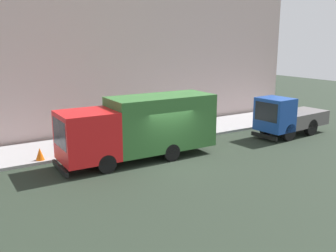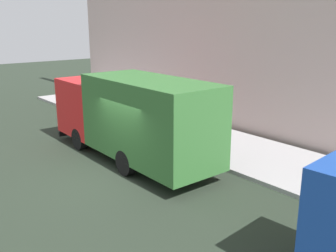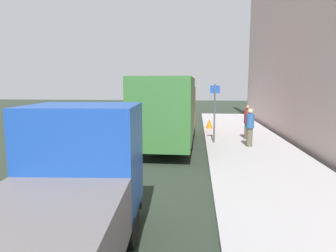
{
  "view_description": "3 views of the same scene",
  "coord_description": "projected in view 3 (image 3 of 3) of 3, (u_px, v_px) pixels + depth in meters",
  "views": [
    {
      "loc": [
        -15.23,
        9.79,
        6.01
      ],
      "look_at": [
        0.79,
        -0.25,
        1.65
      ],
      "focal_mm": 40.69,
      "sensor_mm": 36.0,
      "label": 1
    },
    {
      "loc": [
        -6.42,
        -10.25,
        5.0
      ],
      "look_at": [
        1.16,
        -1.14,
        1.77
      ],
      "focal_mm": 40.57,
      "sensor_mm": 36.0,
      "label": 2
    },
    {
      "loc": [
        2.56,
        -12.91,
        2.9
      ],
      "look_at": [
        1.36,
        -0.73,
        1.16
      ],
      "focal_mm": 31.68,
      "sensor_mm": 36.0,
      "label": 3
    }
  ],
  "objects": [
    {
      "name": "ground",
      "position": [
        140.0,
        149.0,
        13.37
      ],
      "size": [
        80.0,
        80.0,
        0.0
      ],
      "primitive_type": "plane",
      "color": "#232D22"
    },
    {
      "name": "sidewalk",
      "position": [
        252.0,
        149.0,
        12.88
      ],
      "size": [
        3.92,
        30.0,
        0.15
      ],
      "primitive_type": "cube",
      "color": "#999798",
      "rests_on": "ground"
    },
    {
      "name": "large_utility_truck",
      "position": [
        169.0,
        109.0,
        14.07
      ],
      "size": [
        2.47,
        8.11,
        3.17
      ],
      "rotation": [
        0.0,
        0.0,
        -0.02
      ],
      "color": "red",
      "rests_on": "ground"
    },
    {
      "name": "small_flatbed_truck",
      "position": [
        60.0,
        202.0,
        4.32
      ],
      "size": [
        2.35,
        5.43,
        2.52
      ],
      "rotation": [
        0.0,
        0.0,
        0.07
      ],
      "color": "#19429B",
      "rests_on": "ground"
    },
    {
      "name": "pedestrian_walking",
      "position": [
        250.0,
        126.0,
        13.06
      ],
      "size": [
        0.36,
        0.36,
        1.69
      ],
      "rotation": [
        0.0,
        0.0,
        6.26
      ],
      "color": "#565341",
      "rests_on": "sidewalk"
    },
    {
      "name": "pedestrian_standing",
      "position": [
        247.0,
        121.0,
        14.83
      ],
      "size": [
        0.43,
        0.43,
        1.71
      ],
      "rotation": [
        0.0,
        0.0,
        4.39
      ],
      "color": "brown",
      "rests_on": "sidewalk"
    },
    {
      "name": "traffic_cone_orange",
      "position": [
        209.0,
        123.0,
        18.52
      ],
      "size": [
        0.43,
        0.43,
        0.61
      ],
      "primitive_type": "cone",
      "color": "orange",
      "rests_on": "sidewalk"
    },
    {
      "name": "street_sign_post",
      "position": [
        215.0,
        109.0,
        13.79
      ],
      "size": [
        0.44,
        0.08,
        2.75
      ],
      "color": "#4C5156",
      "rests_on": "sidewalk"
    }
  ]
}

